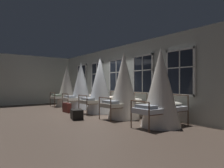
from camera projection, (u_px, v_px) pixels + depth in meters
The scene contains 11 objects.
ground at pixel (93, 113), 9.22m from camera, with size 21.48×21.48×0.00m, color #4C3D33.
back_wall_with_windows at pixel (118, 79), 10.07m from camera, with size 11.74×0.10×3.19m, color #B2B7AD.
end_wall_left at pixel (27, 80), 13.08m from camera, with size 0.10×6.73×3.19m, color #B2B7AD.
window_bank at pixel (116, 90), 10.00m from camera, with size 8.46×0.10×2.51m.
cot_first at pixel (67, 86), 12.33m from camera, with size 1.27×1.84×2.46m.
cot_second at pixel (81, 86), 10.91m from camera, with size 1.27×1.85×2.54m.
cot_third at pixel (100, 86), 9.39m from camera, with size 1.27×1.83×2.59m.
cot_fourth at pixel (124, 86), 7.93m from camera, with size 1.27×1.84×2.59m.
cot_fifth at pixel (161, 89), 6.39m from camera, with size 1.27×1.85×2.48m.
suitcase_dark at pixel (67, 108), 9.54m from camera, with size 0.56×0.22×0.47m.
travel_trunk at pixel (77, 114), 7.72m from camera, with size 0.64×0.40×0.37m, color black.
Camera 1 is at (7.94, -4.76, 1.35)m, focal length 32.41 mm.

